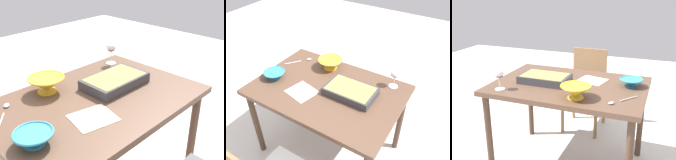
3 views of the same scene
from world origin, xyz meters
TOP-DOWN VIEW (x-y plane):
  - ground_plane at (0.00, 0.00)m, footprint 8.00×8.00m
  - dining_table at (0.00, 0.00)m, footprint 1.21×0.82m
  - wine_glass at (-0.45, -0.30)m, footprint 0.07×0.07m
  - casserole_dish at (-0.20, -0.03)m, footprint 0.39×0.24m
  - mixing_bowl at (0.14, -0.26)m, footprint 0.22×0.22m
  - small_bowl at (0.47, 0.11)m, footprint 0.18×0.18m
  - serving_spoon at (0.43, -0.23)m, footprint 0.17×0.22m
  - napkin at (0.15, 0.14)m, footprint 0.25×0.23m

SIDE VIEW (x-z plane):
  - ground_plane at x=0.00m, z-range 0.00..0.00m
  - dining_table at x=0.00m, z-range 0.29..1.04m
  - napkin at x=0.15m, z-range 0.75..0.75m
  - serving_spoon at x=0.43m, z-range 0.75..0.76m
  - casserole_dish at x=-0.20m, z-range 0.75..0.82m
  - small_bowl at x=0.47m, z-range 0.76..0.82m
  - mixing_bowl at x=0.14m, z-range 0.76..0.85m
  - wine_glass at x=-0.45m, z-range 0.79..0.95m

